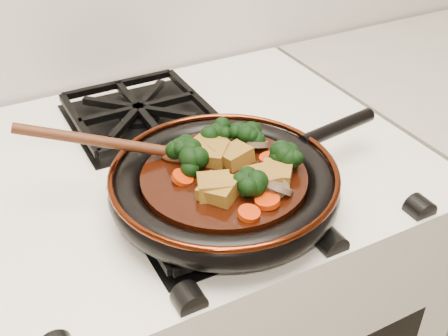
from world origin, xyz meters
name	(u,v)px	position (x,y,z in m)	size (l,w,h in m)	color
burner_grate_front	(212,201)	(0.00, 1.55, 0.91)	(0.23, 0.23, 0.03)	black
burner_grate_back	(139,113)	(0.00, 1.83, 0.91)	(0.23, 0.23, 0.03)	black
skillet	(225,183)	(0.02, 1.54, 0.94)	(0.44, 0.31, 0.05)	black
braising_sauce	(224,181)	(0.01, 1.54, 0.95)	(0.22, 0.22, 0.02)	black
tofu_cube_0	(215,187)	(-0.01, 1.51, 0.97)	(0.04, 0.04, 0.02)	olive
tofu_cube_1	(263,179)	(0.05, 1.50, 0.97)	(0.04, 0.04, 0.02)	olive
tofu_cube_2	(218,149)	(0.03, 1.59, 0.97)	(0.04, 0.04, 0.02)	olive
tofu_cube_3	(207,148)	(0.02, 1.60, 0.97)	(0.04, 0.04, 0.02)	olive
tofu_cube_4	(219,190)	(-0.01, 1.50, 0.97)	(0.04, 0.04, 0.02)	olive
tofu_cube_5	(277,174)	(0.07, 1.50, 0.97)	(0.04, 0.04, 0.02)	olive
tofu_cube_6	(235,156)	(0.04, 1.56, 0.97)	(0.04, 0.04, 0.02)	olive
tofu_cube_7	(213,155)	(0.02, 1.58, 0.97)	(0.04, 0.04, 0.02)	olive
broccoli_floret_0	(253,185)	(0.03, 1.49, 0.97)	(0.06, 0.06, 0.05)	black
broccoli_floret_1	(217,134)	(0.04, 1.62, 0.97)	(0.06, 0.06, 0.06)	black
broccoli_floret_2	(281,157)	(0.09, 1.53, 0.97)	(0.06, 0.06, 0.06)	black
broccoli_floret_3	(289,160)	(0.10, 1.52, 0.97)	(0.06, 0.06, 0.05)	black
broccoli_floret_4	(190,163)	(-0.02, 1.58, 0.97)	(0.06, 0.06, 0.05)	black
broccoli_floret_5	(256,137)	(0.09, 1.59, 0.97)	(0.06, 0.06, 0.05)	black
broccoli_floret_6	(240,138)	(0.07, 1.60, 0.97)	(0.06, 0.06, 0.05)	black
broccoli_floret_7	(245,188)	(0.02, 1.49, 0.97)	(0.06, 0.06, 0.05)	black
broccoli_floret_8	(182,151)	(-0.02, 1.61, 0.97)	(0.06, 0.06, 0.05)	black
carrot_coin_0	(255,177)	(0.04, 1.51, 0.96)	(0.03, 0.03, 0.01)	red
carrot_coin_1	(269,158)	(0.08, 1.54, 0.96)	(0.03, 0.03, 0.01)	red
carrot_coin_2	(267,201)	(0.03, 1.46, 0.96)	(0.03, 0.03, 0.01)	red
carrot_coin_3	(181,154)	(-0.02, 1.61, 0.96)	(0.03, 0.03, 0.01)	red
carrot_coin_4	(249,213)	(0.00, 1.45, 0.96)	(0.03, 0.03, 0.01)	red
carrot_coin_5	(182,178)	(-0.04, 1.55, 0.96)	(0.03, 0.03, 0.01)	red
mushroom_slice_0	(256,144)	(0.09, 1.58, 0.97)	(0.04, 0.04, 0.01)	brown
mushroom_slice_1	(279,188)	(0.06, 1.47, 0.97)	(0.03, 0.03, 0.01)	brown
mushroom_slice_2	(279,188)	(0.06, 1.47, 0.97)	(0.04, 0.04, 0.01)	brown
wooden_spoon	(136,147)	(-0.07, 1.63, 0.98)	(0.14, 0.08, 0.22)	#4A210F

